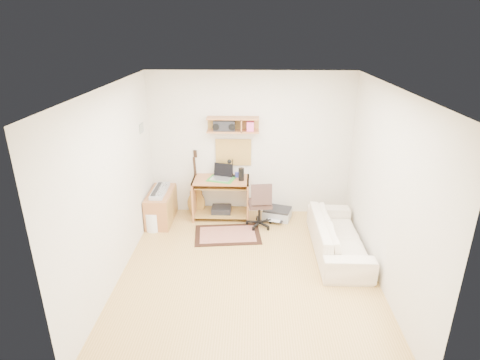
{
  "coord_description": "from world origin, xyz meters",
  "views": [
    {
      "loc": [
        0.05,
        -4.81,
        3.31
      ],
      "look_at": [
        -0.15,
        1.05,
        1.0
      ],
      "focal_mm": 29.65,
      "sensor_mm": 36.0,
      "label": 1
    }
  ],
  "objects_px": {
    "task_chair": "(260,203)",
    "sofa": "(339,231)",
    "cabinet": "(161,206)",
    "desk": "(221,198)",
    "printer": "(277,214)"
  },
  "relations": [
    {
      "from": "cabinet",
      "to": "printer",
      "type": "xyz_separation_m",
      "value": [
        2.09,
        0.16,
        -0.19
      ]
    },
    {
      "from": "desk",
      "to": "cabinet",
      "type": "bearing_deg",
      "value": -170.68
    },
    {
      "from": "task_chair",
      "to": "sofa",
      "type": "height_order",
      "value": "task_chair"
    },
    {
      "from": "task_chair",
      "to": "cabinet",
      "type": "height_order",
      "value": "task_chair"
    },
    {
      "from": "cabinet",
      "to": "printer",
      "type": "height_order",
      "value": "cabinet"
    },
    {
      "from": "cabinet",
      "to": "sofa",
      "type": "bearing_deg",
      "value": -17.82
    },
    {
      "from": "desk",
      "to": "sofa",
      "type": "bearing_deg",
      "value": -30.73
    },
    {
      "from": "desk",
      "to": "printer",
      "type": "distance_m",
      "value": 1.06
    },
    {
      "from": "task_chair",
      "to": "sofa",
      "type": "distance_m",
      "value": 1.45
    },
    {
      "from": "task_chair",
      "to": "sofa",
      "type": "xyz_separation_m",
      "value": [
        1.2,
        -0.8,
        -0.07
      ]
    },
    {
      "from": "task_chair",
      "to": "printer",
      "type": "xyz_separation_m",
      "value": [
        0.33,
        0.31,
        -0.35
      ]
    },
    {
      "from": "sofa",
      "to": "desk",
      "type": "bearing_deg",
      "value": 59.27
    },
    {
      "from": "printer",
      "to": "cabinet",
      "type": "bearing_deg",
      "value": -159.02
    },
    {
      "from": "task_chair",
      "to": "printer",
      "type": "relative_size",
      "value": 1.79
    },
    {
      "from": "task_chair",
      "to": "sofa",
      "type": "relative_size",
      "value": 0.47
    }
  ]
}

